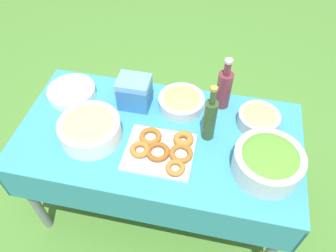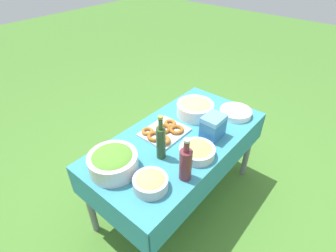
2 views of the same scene
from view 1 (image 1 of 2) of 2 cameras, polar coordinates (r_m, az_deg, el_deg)
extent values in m
plane|color=#477A2D|center=(2.23, -1.29, -12.87)|extent=(14.00, 14.00, 0.00)
cube|color=teal|center=(1.65, -1.70, -1.69)|extent=(1.43, 0.73, 0.02)
cube|color=teal|center=(1.98, 0.74, 4.02)|extent=(1.43, 0.01, 0.22)
cube|color=teal|center=(1.57, -4.65, -14.56)|extent=(1.43, 0.01, 0.22)
cube|color=teal|center=(1.79, 21.32, -7.70)|extent=(0.01, 0.73, 0.22)
cube|color=teal|center=(1.99, -21.95, -0.49)|extent=(0.01, 0.73, 0.22)
cylinder|color=slate|center=(2.13, 17.90, -4.10)|extent=(0.05, 0.05, 0.68)
cylinder|color=slate|center=(2.29, -15.87, 1.32)|extent=(0.05, 0.05, 0.68)
cylinder|color=slate|center=(1.82, 17.89, -19.43)|extent=(0.05, 0.05, 0.68)
cylinder|color=slate|center=(2.00, -22.54, -11.55)|extent=(0.05, 0.05, 0.68)
cylinder|color=silver|center=(1.53, 16.94, -6.16)|extent=(0.31, 0.31, 0.12)
ellipsoid|color=#51892D|center=(1.50, 17.33, -5.17)|extent=(0.27, 0.27, 0.07)
cylinder|color=white|center=(1.64, -13.39, -0.67)|extent=(0.30, 0.30, 0.11)
ellipsoid|color=tan|center=(1.61, -13.63, 0.21)|extent=(0.26, 0.26, 0.07)
cube|color=silver|center=(1.57, -1.50, -4.55)|extent=(0.32, 0.28, 0.02)
torus|color=#A36628|center=(1.55, -4.92, -4.11)|extent=(0.11, 0.11, 0.03)
torus|color=#93561E|center=(1.54, 2.29, -4.80)|extent=(0.15, 0.15, 0.03)
torus|color=brown|center=(1.54, -1.79, -4.49)|extent=(0.16, 0.16, 0.03)
torus|color=#93561E|center=(1.60, -3.08, -1.81)|extent=(0.12, 0.12, 0.03)
torus|color=#A36628|center=(1.49, 1.28, -7.30)|extent=(0.09, 0.09, 0.03)
torus|color=#A36628|center=(1.58, 2.71, -2.29)|extent=(0.11, 0.11, 0.04)
cylinder|color=white|center=(1.91, -16.29, 5.30)|extent=(0.26, 0.26, 0.01)
cylinder|color=white|center=(1.90, -16.37, 5.56)|extent=(0.26, 0.26, 0.01)
cylinder|color=white|center=(1.89, -16.44, 5.82)|extent=(0.26, 0.26, 0.01)
cylinder|color=white|center=(1.88, -16.52, 6.09)|extent=(0.26, 0.26, 0.01)
cylinder|color=#2D4723|center=(1.56, 7.24, 0.95)|extent=(0.06, 0.06, 0.23)
cylinder|color=#2D4723|center=(1.45, 7.84, 5.06)|extent=(0.03, 0.03, 0.08)
cylinder|color=#A58C33|center=(1.42, 8.04, 6.45)|extent=(0.03, 0.03, 0.02)
cylinder|color=maroon|center=(1.73, 9.68, 6.19)|extent=(0.08, 0.08, 0.21)
cylinder|color=maroon|center=(1.64, 10.33, 9.83)|extent=(0.03, 0.03, 0.07)
cylinder|color=#B7B7B7|center=(1.61, 10.55, 11.05)|extent=(0.04, 0.04, 0.01)
cylinder|color=#B2B7BC|center=(1.72, 15.46, 1.08)|extent=(0.21, 0.21, 0.07)
ellipsoid|color=tan|center=(1.71, 15.62, 1.60)|extent=(0.18, 0.18, 0.07)
cylinder|color=silver|center=(1.75, 2.34, 4.16)|extent=(0.24, 0.24, 0.06)
ellipsoid|color=#ADCC59|center=(1.74, 2.36, 4.63)|extent=(0.21, 0.21, 0.06)
cube|color=#3372B7|center=(1.74, -5.79, 5.42)|extent=(0.16, 0.13, 0.14)
cube|color=#60A0E5|center=(1.69, -6.02, 7.57)|extent=(0.17, 0.13, 0.04)
camera|label=2|loc=(2.14, 49.08, 35.24)|focal=28.00mm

